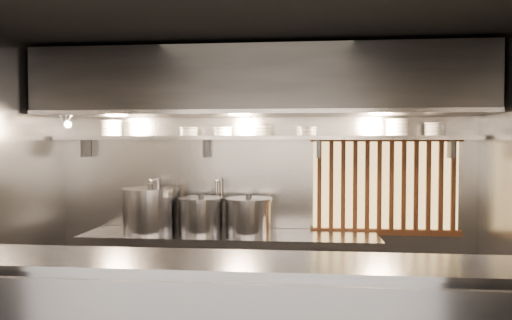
% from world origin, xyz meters
% --- Properties ---
extents(ceiling, '(4.50, 4.50, 0.00)m').
position_xyz_m(ceiling, '(0.00, 0.00, 2.80)').
color(ceiling, black).
rests_on(ceiling, wall_back).
extents(wall_back, '(4.50, 0.00, 4.50)m').
position_xyz_m(wall_back, '(0.00, 1.50, 1.40)').
color(wall_back, gray).
rests_on(wall_back, floor).
extents(cooking_bench, '(3.00, 0.70, 0.90)m').
position_xyz_m(cooking_bench, '(-0.30, 1.13, 0.45)').
color(cooking_bench, '#9D9DA2').
rests_on(cooking_bench, floor).
extents(bowl_shelf, '(4.40, 0.34, 0.04)m').
position_xyz_m(bowl_shelf, '(0.00, 1.32, 1.88)').
color(bowl_shelf, '#9D9DA2').
rests_on(bowl_shelf, wall_back).
extents(exhaust_hood, '(4.40, 0.81, 0.65)m').
position_xyz_m(exhaust_hood, '(0.00, 1.10, 2.42)').
color(exhaust_hood, '#2D2D30').
rests_on(exhaust_hood, ceiling).
extents(wood_screen, '(1.56, 0.09, 1.04)m').
position_xyz_m(wood_screen, '(1.30, 1.45, 1.38)').
color(wood_screen, '#F4C76E').
rests_on(wood_screen, wall_back).
extents(faucet_left, '(0.04, 0.30, 0.50)m').
position_xyz_m(faucet_left, '(-1.15, 1.37, 1.31)').
color(faucet_left, silver).
rests_on(faucet_left, wall_back).
extents(faucet_right, '(0.04, 0.30, 0.50)m').
position_xyz_m(faucet_right, '(-0.45, 1.37, 1.31)').
color(faucet_right, silver).
rests_on(faucet_right, wall_back).
extents(heat_lamp, '(0.25, 0.35, 0.20)m').
position_xyz_m(heat_lamp, '(-1.90, 0.85, 2.07)').
color(heat_lamp, '#9D9DA2').
rests_on(heat_lamp, exhaust_hood).
extents(pendant_bulb, '(0.09, 0.09, 0.19)m').
position_xyz_m(pendant_bulb, '(-0.10, 1.20, 1.96)').
color(pendant_bulb, '#2D2D30').
rests_on(pendant_bulb, exhaust_hood).
extents(stock_pot_left, '(0.77, 0.77, 0.50)m').
position_xyz_m(stock_pot_left, '(-1.14, 1.15, 1.13)').
color(stock_pot_left, '#9D9DA2').
rests_on(stock_pot_left, cooking_bench).
extents(stock_pot_mid, '(0.55, 0.55, 0.41)m').
position_xyz_m(stock_pot_mid, '(-0.60, 1.13, 1.09)').
color(stock_pot_mid, '#9D9DA2').
rests_on(stock_pot_mid, cooking_bench).
extents(stock_pot_right, '(0.63, 0.63, 0.41)m').
position_xyz_m(stock_pot_right, '(-0.11, 1.13, 1.09)').
color(stock_pot_right, '#9D9DA2').
rests_on(stock_pot_right, cooking_bench).
extents(bowl_stack_0, '(0.23, 0.23, 0.17)m').
position_xyz_m(bowl_stack_0, '(-1.62, 1.32, 1.98)').
color(bowl_stack_0, white).
rests_on(bowl_stack_0, bowl_shelf).
extents(bowl_stack_1, '(0.20, 0.20, 0.09)m').
position_xyz_m(bowl_stack_1, '(-0.77, 1.32, 1.95)').
color(bowl_stack_1, white).
rests_on(bowl_stack_1, bowl_shelf).
extents(bowl_stack_2, '(0.21, 0.21, 0.09)m').
position_xyz_m(bowl_stack_2, '(-0.41, 1.32, 1.95)').
color(bowl_stack_2, white).
rests_on(bowl_stack_2, bowl_shelf).
extents(bowl_stack_3, '(0.22, 0.22, 0.13)m').
position_xyz_m(bowl_stack_3, '(0.02, 1.32, 1.97)').
color(bowl_stack_3, white).
rests_on(bowl_stack_3, bowl_shelf).
extents(bowl_stack_4, '(0.22, 0.22, 0.09)m').
position_xyz_m(bowl_stack_4, '(0.47, 1.32, 1.95)').
color(bowl_stack_4, white).
rests_on(bowl_stack_4, bowl_shelf).
extents(bowl_stack_5, '(0.23, 0.23, 0.17)m').
position_xyz_m(bowl_stack_5, '(1.39, 1.32, 1.98)').
color(bowl_stack_5, white).
rests_on(bowl_stack_5, bowl_shelf).
extents(bowl_stack_6, '(0.21, 0.21, 0.13)m').
position_xyz_m(bowl_stack_6, '(1.77, 1.32, 1.97)').
color(bowl_stack_6, white).
rests_on(bowl_stack_6, bowl_shelf).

